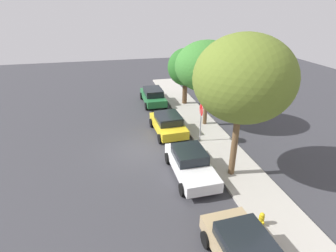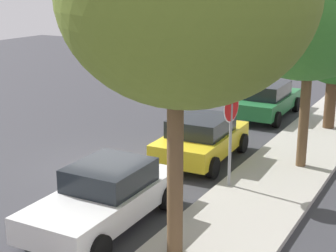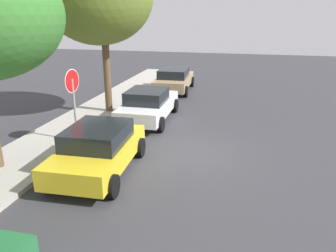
{
  "view_description": "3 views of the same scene",
  "coord_description": "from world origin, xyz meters",
  "px_view_note": "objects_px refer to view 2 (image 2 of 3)",
  "views": [
    {
      "loc": [
        14.38,
        -1.65,
        8.45
      ],
      "look_at": [
        -1.03,
        1.98,
        1.02
      ],
      "focal_mm": 28.0,
      "sensor_mm": 36.0,
      "label": 1
    },
    {
      "loc": [
        12.07,
        8.82,
        5.48
      ],
      "look_at": [
        -1.08,
        1.52,
        1.26
      ],
      "focal_mm": 55.0,
      "sensor_mm": 36.0,
      "label": 2
    },
    {
      "loc": [
        -10.24,
        -1.91,
        4.56
      ],
      "look_at": [
        -0.45,
        0.45,
        1.08
      ],
      "focal_mm": 35.0,
      "sensor_mm": 36.0,
      "label": 3
    }
  ],
  "objects_px": {
    "parked_car_green": "(267,99)",
    "street_tree_near_corner": "(306,18)",
    "stop_sign": "(231,123)",
    "parked_car_yellow": "(201,138)",
    "parked_car_white": "(105,196)"
  },
  "relations": [
    {
      "from": "parked_car_green",
      "to": "street_tree_near_corner",
      "type": "xyz_separation_m",
      "value": [
        5.69,
        2.83,
        3.76
      ]
    },
    {
      "from": "parked_car_yellow",
      "to": "parked_car_white",
      "type": "height_order",
      "value": "parked_car_white"
    },
    {
      "from": "parked_car_green",
      "to": "street_tree_near_corner",
      "type": "distance_m",
      "value": 7.38
    },
    {
      "from": "stop_sign",
      "to": "parked_car_yellow",
      "type": "distance_m",
      "value": 2.79
    },
    {
      "from": "street_tree_near_corner",
      "to": "stop_sign",
      "type": "bearing_deg",
      "value": -25.57
    },
    {
      "from": "stop_sign",
      "to": "parked_car_white",
      "type": "relative_size",
      "value": 0.64
    },
    {
      "from": "stop_sign",
      "to": "parked_car_white",
      "type": "distance_m",
      "value": 3.92
    },
    {
      "from": "stop_sign",
      "to": "parked_car_green",
      "type": "bearing_deg",
      "value": -168.36
    },
    {
      "from": "stop_sign",
      "to": "street_tree_near_corner",
      "type": "bearing_deg",
      "value": 154.43
    },
    {
      "from": "stop_sign",
      "to": "parked_car_green",
      "type": "distance_m",
      "value": 8.36
    },
    {
      "from": "stop_sign",
      "to": "parked_car_white",
      "type": "bearing_deg",
      "value": -27.41
    },
    {
      "from": "parked_car_white",
      "to": "parked_car_green",
      "type": "distance_m",
      "value": 11.42
    },
    {
      "from": "parked_car_yellow",
      "to": "parked_car_green",
      "type": "distance_m",
      "value": 6.24
    },
    {
      "from": "stop_sign",
      "to": "parked_car_yellow",
      "type": "bearing_deg",
      "value": -137.29
    },
    {
      "from": "parked_car_green",
      "to": "street_tree_near_corner",
      "type": "height_order",
      "value": "street_tree_near_corner"
    }
  ]
}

